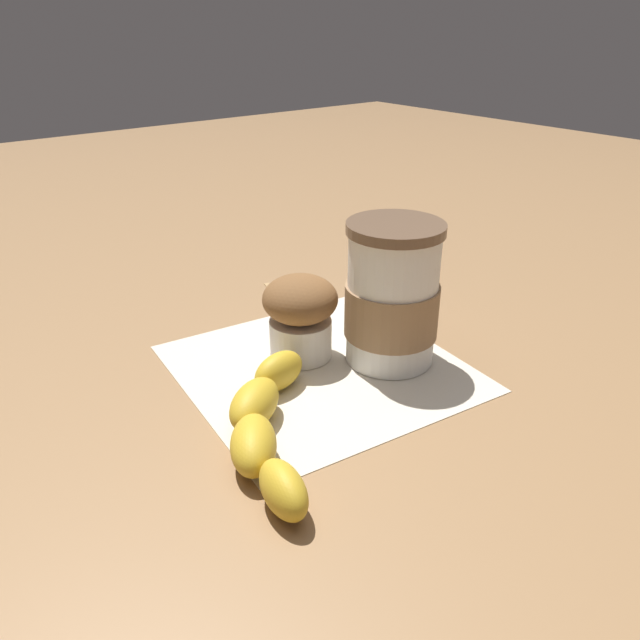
% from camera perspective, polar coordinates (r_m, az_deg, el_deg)
% --- Properties ---
extents(ground_plane, '(3.00, 3.00, 0.00)m').
position_cam_1_polar(ground_plane, '(0.64, 0.00, -4.44)').
color(ground_plane, '#936D47').
extents(paper_napkin, '(0.30, 0.30, 0.00)m').
position_cam_1_polar(paper_napkin, '(0.64, 0.00, -4.38)').
color(paper_napkin, beige).
rests_on(paper_napkin, ground_plane).
extents(coffee_cup, '(0.10, 0.10, 0.15)m').
position_cam_1_polar(coffee_cup, '(0.63, 6.61, 2.01)').
color(coffee_cup, white).
rests_on(coffee_cup, paper_napkin).
extents(muffin, '(0.08, 0.08, 0.09)m').
position_cam_1_polar(muffin, '(0.64, -1.67, 0.62)').
color(muffin, white).
rests_on(muffin, paper_napkin).
extents(banana, '(0.15, 0.19, 0.04)m').
position_cam_1_polar(banana, '(0.53, -5.07, -9.34)').
color(banana, gold).
rests_on(banana, paper_napkin).
extents(sugar_packet, '(0.04, 0.06, 0.01)m').
position_cam_1_polar(sugar_packet, '(0.78, 7.54, 1.70)').
color(sugar_packet, '#E0B27F').
rests_on(sugar_packet, ground_plane).
extents(wooden_stirrer, '(0.04, 0.11, 0.00)m').
position_cam_1_polar(wooden_stirrer, '(0.79, -3.63, 1.97)').
color(wooden_stirrer, tan).
rests_on(wooden_stirrer, ground_plane).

